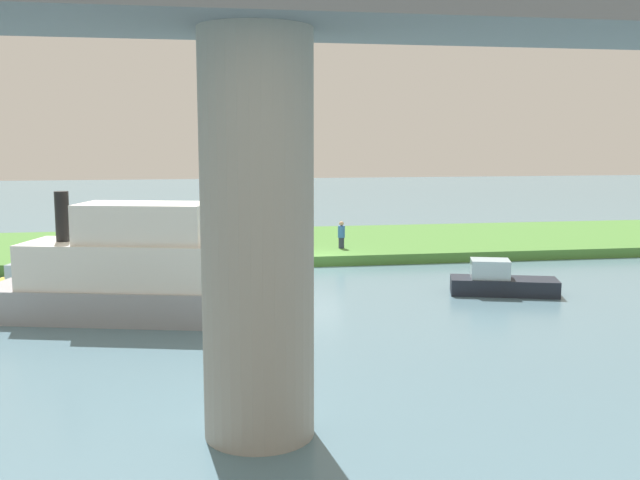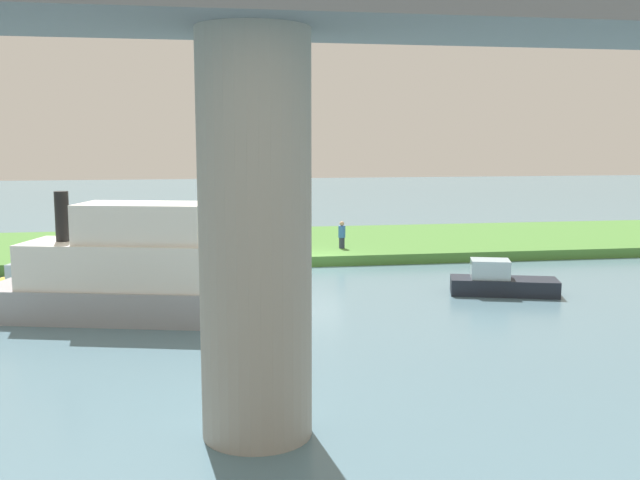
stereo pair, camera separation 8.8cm
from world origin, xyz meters
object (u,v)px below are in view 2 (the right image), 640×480
at_px(houseboat_blue, 39,284).
at_px(riverboat_paddlewheel, 500,282).
at_px(bridge_pylon, 255,238).
at_px(skiff_small, 121,272).
at_px(person_on_bank, 342,235).
at_px(mooring_post, 185,250).

relative_size(houseboat_blue, riverboat_paddlewheel, 0.94).
distance_m(bridge_pylon, riverboat_paddlewheel, 16.46).
distance_m(houseboat_blue, riverboat_paddlewheel, 17.98).
bearing_deg(houseboat_blue, riverboat_paddlewheel, 171.38).
bearing_deg(skiff_small, bridge_pylon, 109.20).
bearing_deg(riverboat_paddlewheel, person_on_bank, -65.87).
xyz_separation_m(person_on_bank, houseboat_blue, (13.39, 7.09, -0.74)).
distance_m(mooring_post, houseboat_blue, 7.60).
bearing_deg(mooring_post, houseboat_blue, 43.38).
relative_size(bridge_pylon, mooring_post, 10.91).
relative_size(mooring_post, skiff_small, 0.08).
xyz_separation_m(bridge_pylon, riverboat_paddlewheel, (-10.56, -12.10, -3.59)).
xyz_separation_m(houseboat_blue, riverboat_paddlewheel, (-17.78, 2.69, 0.03)).
relative_size(person_on_bank, mooring_post, 1.86).
distance_m(bridge_pylon, skiff_small, 11.51).
bearing_deg(bridge_pylon, mooring_post, -85.13).
distance_m(mooring_post, riverboat_paddlewheel, 14.59).
bearing_deg(riverboat_paddlewheel, houseboat_blue, -8.62).
distance_m(bridge_pylon, houseboat_blue, 16.86).
height_order(person_on_bank, mooring_post, person_on_bank).
height_order(houseboat_blue, riverboat_paddlewheel, riverboat_paddlewheel).
height_order(mooring_post, houseboat_blue, houseboat_blue).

